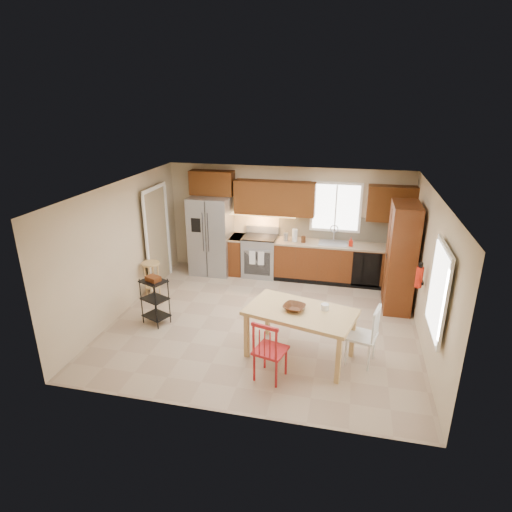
{
  "coord_description": "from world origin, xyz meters",
  "views": [
    {
      "loc": [
        1.4,
        -6.88,
        3.96
      ],
      "look_at": [
        -0.24,
        0.4,
        1.15
      ],
      "focal_mm": 30.0,
      "sensor_mm": 36.0,
      "label": 1
    }
  ],
  "objects_px": {
    "refrigerator": "(211,235)",
    "soap_bottle": "(351,242)",
    "table_jar": "(325,308)",
    "chair_white": "(361,335)",
    "utility_cart": "(155,301)",
    "range_stove": "(260,256)",
    "chair_red": "(270,349)",
    "bar_stool": "(152,279)",
    "fire_extinguisher": "(419,277)",
    "pantry": "(401,257)",
    "table_bowl": "(294,310)",
    "dining_table": "(300,334)"
  },
  "relations": [
    {
      "from": "refrigerator",
      "to": "utility_cart",
      "type": "bearing_deg",
      "value": -95.22
    },
    {
      "from": "chair_red",
      "to": "refrigerator",
      "type": "bearing_deg",
      "value": 134.13
    },
    {
      "from": "refrigerator",
      "to": "table_bowl",
      "type": "distance_m",
      "value": 3.89
    },
    {
      "from": "pantry",
      "to": "table_bowl",
      "type": "distance_m",
      "value": 2.79
    },
    {
      "from": "table_jar",
      "to": "utility_cart",
      "type": "relative_size",
      "value": 0.17
    },
    {
      "from": "table_bowl",
      "to": "chair_white",
      "type": "bearing_deg",
      "value": 2.72
    },
    {
      "from": "table_jar",
      "to": "utility_cart",
      "type": "xyz_separation_m",
      "value": [
        -3.08,
        0.4,
        -0.41
      ]
    },
    {
      "from": "dining_table",
      "to": "utility_cart",
      "type": "height_order",
      "value": "utility_cart"
    },
    {
      "from": "chair_white",
      "to": "refrigerator",
      "type": "bearing_deg",
      "value": 62.94
    },
    {
      "from": "range_stove",
      "to": "fire_extinguisher",
      "type": "height_order",
      "value": "fire_extinguisher"
    },
    {
      "from": "range_stove",
      "to": "table_jar",
      "type": "distance_m",
      "value": 3.5
    },
    {
      "from": "table_bowl",
      "to": "bar_stool",
      "type": "relative_size",
      "value": 0.45
    },
    {
      "from": "range_stove",
      "to": "chair_red",
      "type": "xyz_separation_m",
      "value": [
        0.98,
        -3.79,
        0.03
      ]
    },
    {
      "from": "bar_stool",
      "to": "refrigerator",
      "type": "bearing_deg",
      "value": 48.63
    },
    {
      "from": "chair_white",
      "to": "utility_cart",
      "type": "bearing_deg",
      "value": 97.36
    },
    {
      "from": "range_stove",
      "to": "pantry",
      "type": "bearing_deg",
      "value": -18.29
    },
    {
      "from": "utility_cart",
      "to": "chair_white",
      "type": "bearing_deg",
      "value": 16.63
    },
    {
      "from": "fire_extinguisher",
      "to": "chair_white",
      "type": "bearing_deg",
      "value": -130.4
    },
    {
      "from": "soap_bottle",
      "to": "utility_cart",
      "type": "distance_m",
      "value": 4.3
    },
    {
      "from": "chair_red",
      "to": "table_bowl",
      "type": "height_order",
      "value": "chair_red"
    },
    {
      "from": "fire_extinguisher",
      "to": "table_jar",
      "type": "xyz_separation_m",
      "value": [
        -1.49,
        -1.0,
        -0.25
      ]
    },
    {
      "from": "pantry",
      "to": "utility_cart",
      "type": "bearing_deg",
      "value": -159.26
    },
    {
      "from": "fire_extinguisher",
      "to": "table_jar",
      "type": "distance_m",
      "value": 1.81
    },
    {
      "from": "pantry",
      "to": "table_bowl",
      "type": "bearing_deg",
      "value": -129.11
    },
    {
      "from": "table_bowl",
      "to": "fire_extinguisher",
      "type": "bearing_deg",
      "value": 29.55
    },
    {
      "from": "refrigerator",
      "to": "table_bowl",
      "type": "bearing_deg",
      "value": -52.38
    },
    {
      "from": "chair_white",
      "to": "bar_stool",
      "type": "distance_m",
      "value": 4.49
    },
    {
      "from": "refrigerator",
      "to": "chair_red",
      "type": "distance_m",
      "value": 4.32
    },
    {
      "from": "table_bowl",
      "to": "refrigerator",
      "type": "bearing_deg",
      "value": 127.62
    },
    {
      "from": "refrigerator",
      "to": "soap_bottle",
      "type": "relative_size",
      "value": 9.53
    },
    {
      "from": "range_stove",
      "to": "refrigerator",
      "type": "bearing_deg",
      "value": -177.01
    },
    {
      "from": "fire_extinguisher",
      "to": "pantry",
      "type": "bearing_deg",
      "value": 100.78
    },
    {
      "from": "bar_stool",
      "to": "table_jar",
      "type": "bearing_deg",
      "value": -35.47
    },
    {
      "from": "refrigerator",
      "to": "chair_red",
      "type": "bearing_deg",
      "value": -60.29
    },
    {
      "from": "fire_extinguisher",
      "to": "bar_stool",
      "type": "xyz_separation_m",
      "value": [
        -5.13,
        0.43,
        -0.72
      ]
    },
    {
      "from": "refrigerator",
      "to": "pantry",
      "type": "relative_size",
      "value": 0.87
    },
    {
      "from": "bar_stool",
      "to": "utility_cart",
      "type": "xyz_separation_m",
      "value": [
        0.56,
        -1.04,
        0.07
      ]
    },
    {
      "from": "refrigerator",
      "to": "table_jar",
      "type": "bearing_deg",
      "value": -46.33
    },
    {
      "from": "refrigerator",
      "to": "utility_cart",
      "type": "xyz_separation_m",
      "value": [
        -0.24,
        -2.58,
        -0.47
      ]
    },
    {
      "from": "soap_bottle",
      "to": "utility_cart",
      "type": "relative_size",
      "value": 0.22
    },
    {
      "from": "chair_red",
      "to": "soap_bottle",
      "type": "bearing_deg",
      "value": 88.61
    },
    {
      "from": "pantry",
      "to": "chair_white",
      "type": "height_order",
      "value": "pantry"
    },
    {
      "from": "refrigerator",
      "to": "fire_extinguisher",
      "type": "bearing_deg",
      "value": -24.52
    },
    {
      "from": "table_jar",
      "to": "utility_cart",
      "type": "height_order",
      "value": "table_jar"
    },
    {
      "from": "dining_table",
      "to": "table_bowl",
      "type": "xyz_separation_m",
      "value": [
        -0.1,
        0.0,
        0.42
      ]
    },
    {
      "from": "chair_red",
      "to": "table_jar",
      "type": "relative_size",
      "value": 6.46
    },
    {
      "from": "range_stove",
      "to": "table_bowl",
      "type": "relative_size",
      "value": 2.73
    },
    {
      "from": "table_jar",
      "to": "chair_white",
      "type": "bearing_deg",
      "value": -5.26
    },
    {
      "from": "pantry",
      "to": "fire_extinguisher",
      "type": "height_order",
      "value": "pantry"
    },
    {
      "from": "dining_table",
      "to": "table_jar",
      "type": "xyz_separation_m",
      "value": [
        0.36,
        0.1,
        0.45
      ]
    }
  ]
}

